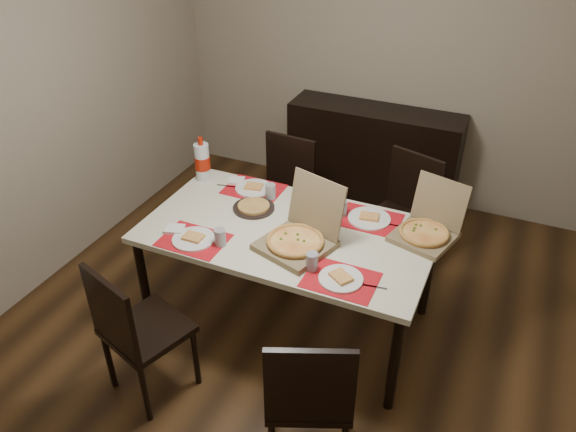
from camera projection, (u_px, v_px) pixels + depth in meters
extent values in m
cube|color=#472D16|center=(293.00, 322.00, 3.91)|extent=(3.80, 4.00, 0.02)
cube|color=gray|center=(389.00, 55.00, 4.74)|extent=(3.80, 0.02, 2.60)
cube|color=gray|center=(39.00, 102.00, 3.85)|extent=(0.02, 4.00, 2.60)
cube|color=black|center=(372.00, 157.00, 5.02)|extent=(1.50, 0.40, 0.90)
cube|color=beige|center=(288.00, 232.00, 3.53)|extent=(1.80, 1.00, 0.04)
cylinder|color=black|center=(144.00, 284.00, 3.68)|extent=(0.06, 0.06, 0.71)
cylinder|color=black|center=(394.00, 364.00, 3.11)|extent=(0.06, 0.06, 0.71)
cylinder|color=black|center=(212.00, 218.00, 4.36)|extent=(0.06, 0.06, 0.71)
cylinder|color=black|center=(428.00, 273.00, 3.78)|extent=(0.06, 0.06, 0.71)
cube|color=black|center=(147.00, 330.00, 3.19)|extent=(0.53, 0.53, 0.04)
cube|color=black|center=(111.00, 314.00, 2.94)|extent=(0.41, 0.16, 0.46)
cylinder|color=black|center=(109.00, 360.00, 3.31)|extent=(0.04, 0.04, 0.43)
cylinder|color=black|center=(145.00, 394.00, 3.11)|extent=(0.04, 0.04, 0.43)
cylinder|color=black|center=(159.00, 328.00, 3.54)|extent=(0.04, 0.04, 0.43)
cylinder|color=black|center=(196.00, 357.00, 3.33)|extent=(0.04, 0.04, 0.43)
cube|color=black|center=(308.00, 390.00, 2.84)|extent=(0.55, 0.55, 0.04)
cube|color=black|center=(310.00, 387.00, 2.54)|extent=(0.40, 0.19, 0.46)
cylinder|color=black|center=(275.00, 392.00, 3.12)|extent=(0.04, 0.04, 0.43)
cylinder|color=black|center=(340.00, 393.00, 3.11)|extent=(0.04, 0.04, 0.43)
cube|color=black|center=(279.00, 202.00, 4.37)|extent=(0.45, 0.45, 0.04)
cube|color=black|center=(290.00, 163.00, 4.38)|extent=(0.42, 0.06, 0.46)
cylinder|color=black|center=(309.00, 222.00, 4.56)|extent=(0.04, 0.04, 0.43)
cylinder|color=black|center=(271.00, 211.00, 4.70)|extent=(0.04, 0.04, 0.43)
cylinder|color=black|center=(288.00, 245.00, 4.29)|extent=(0.04, 0.04, 0.43)
cylinder|color=black|center=(248.00, 232.00, 4.44)|extent=(0.04, 0.04, 0.43)
cube|color=black|center=(397.00, 221.00, 4.15)|extent=(0.53, 0.53, 0.04)
cube|color=black|center=(415.00, 182.00, 4.13)|extent=(0.41, 0.16, 0.46)
cylinder|color=black|center=(427.00, 245.00, 4.28)|extent=(0.04, 0.04, 0.43)
cylinder|color=black|center=(387.00, 228.00, 4.49)|extent=(0.04, 0.04, 0.43)
cylinder|color=black|center=(401.00, 267.00, 4.06)|extent=(0.04, 0.04, 0.43)
cylinder|color=black|center=(361.00, 248.00, 4.26)|extent=(0.04, 0.04, 0.43)
cube|color=red|center=(194.00, 240.00, 3.42)|extent=(0.40, 0.30, 0.00)
cylinder|color=white|center=(194.00, 239.00, 3.41)|extent=(0.26, 0.26, 0.01)
cube|color=#FFED7F|center=(193.00, 237.00, 3.40)|extent=(0.12, 0.09, 0.02)
cylinder|color=gray|center=(220.00, 237.00, 3.35)|extent=(0.07, 0.07, 0.11)
cube|color=#B2B2B7|center=(177.00, 235.00, 3.46)|extent=(0.20, 0.04, 0.00)
cube|color=white|center=(175.00, 229.00, 3.50)|extent=(0.13, 0.13, 0.02)
cube|color=red|center=(341.00, 280.00, 3.10)|extent=(0.40, 0.30, 0.00)
cylinder|color=white|center=(341.00, 279.00, 3.09)|extent=(0.25, 0.25, 0.01)
cube|color=#FFED7F|center=(341.00, 277.00, 3.08)|extent=(0.15, 0.14, 0.02)
cylinder|color=gray|center=(312.00, 262.00, 3.15)|extent=(0.07, 0.07, 0.11)
cube|color=#B2B2B7|center=(369.00, 286.00, 3.05)|extent=(0.20, 0.04, 0.00)
cube|color=red|center=(254.00, 189.00, 3.94)|extent=(0.40, 0.30, 0.00)
cylinder|color=white|center=(254.00, 188.00, 3.93)|extent=(0.26, 0.26, 0.01)
cube|color=#FFED7F|center=(254.00, 186.00, 3.92)|extent=(0.14, 0.11, 0.02)
cylinder|color=gray|center=(270.00, 192.00, 3.80)|extent=(0.07, 0.07, 0.11)
cube|color=#B2B2B7|center=(231.00, 187.00, 3.97)|extent=(0.20, 0.04, 0.00)
cube|color=white|center=(236.00, 181.00, 4.01)|extent=(0.13, 0.13, 0.02)
cube|color=red|center=(369.00, 219.00, 3.61)|extent=(0.40, 0.30, 0.00)
cylinder|color=white|center=(369.00, 218.00, 3.60)|extent=(0.27, 0.27, 0.01)
cube|color=#FFED7F|center=(369.00, 216.00, 3.60)|extent=(0.13, 0.11, 0.02)
cylinder|color=gray|center=(342.00, 208.00, 3.62)|extent=(0.07, 0.07, 0.11)
cube|color=#B2B2B7|center=(397.00, 226.00, 3.55)|extent=(0.20, 0.04, 0.00)
cube|color=white|center=(290.00, 230.00, 3.50)|extent=(0.15, 0.15, 0.02)
cube|color=olive|center=(295.00, 245.00, 3.34)|extent=(0.48, 0.48, 0.04)
cube|color=olive|center=(316.00, 205.00, 3.36)|extent=(0.39, 0.20, 0.35)
cylinder|color=#FFED7F|center=(295.00, 241.00, 3.33)|extent=(0.41, 0.41, 0.02)
cube|color=olive|center=(423.00, 237.00, 3.42)|extent=(0.41, 0.41, 0.03)
cube|color=olive|center=(440.00, 202.00, 3.44)|extent=(0.34, 0.16, 0.30)
cylinder|color=#FFED7F|center=(424.00, 233.00, 3.41)|extent=(0.36, 0.36, 0.02)
cylinder|color=black|center=(254.00, 208.00, 3.72)|extent=(0.28, 0.28, 0.01)
cylinder|color=tan|center=(254.00, 206.00, 3.71)|extent=(0.21, 0.21, 0.02)
imported|color=white|center=(304.00, 215.00, 3.63)|extent=(0.16, 0.16, 0.03)
cylinder|color=silver|center=(202.00, 162.00, 3.99)|extent=(0.11, 0.11, 0.27)
cylinder|color=#A31907|center=(202.00, 163.00, 3.99)|extent=(0.11, 0.11, 0.09)
cylinder|color=#A31907|center=(200.00, 141.00, 3.90)|extent=(0.04, 0.04, 0.05)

